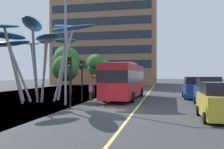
% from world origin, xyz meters
% --- Properties ---
extents(ground, '(120.00, 240.00, 0.10)m').
position_xyz_m(ground, '(-0.72, 0.00, -0.05)').
color(ground, '#38383A').
extents(red_bus, '(3.16, 10.83, 3.69)m').
position_xyz_m(red_bus, '(-0.42, 7.42, 2.02)').
color(red_bus, red).
rests_on(red_bus, ground).
extents(leaf_sculpture, '(10.63, 11.44, 7.49)m').
position_xyz_m(leaf_sculpture, '(-8.10, 3.97, 5.74)').
color(leaf_sculpture, '#9EA0A5').
rests_on(leaf_sculpture, ground).
extents(traffic_light_kerb_near, '(0.28, 0.42, 3.82)m').
position_xyz_m(traffic_light_kerb_near, '(-3.43, 0.12, 2.76)').
color(traffic_light_kerb_near, black).
rests_on(traffic_light_kerb_near, ground).
extents(traffic_light_kerb_far, '(0.28, 0.42, 3.80)m').
position_xyz_m(traffic_light_kerb_far, '(-3.92, 4.29, 2.75)').
color(traffic_light_kerb_far, black).
rests_on(traffic_light_kerb_far, ground).
extents(car_parked_near, '(2.08, 4.18, 2.08)m').
position_xyz_m(car_parked_near, '(6.44, -2.78, 0.99)').
color(car_parked_near, gold).
rests_on(car_parked_near, ground).
extents(car_parked_mid, '(1.93, 4.56, 2.33)m').
position_xyz_m(car_parked_mid, '(6.95, 3.61, 1.09)').
color(car_parked_mid, navy).
rests_on(car_parked_mid, ground).
extents(car_parked_far, '(2.06, 4.48, 2.26)m').
position_xyz_m(car_parked_far, '(6.49, 9.49, 1.06)').
color(car_parked_far, navy).
rests_on(car_parked_far, ground).
extents(street_lamp, '(1.71, 0.44, 8.85)m').
position_xyz_m(street_lamp, '(-4.08, 1.70, 5.54)').
color(street_lamp, gray).
rests_on(street_lamp, ground).
extents(tree_pavement_near, '(4.15, 5.29, 6.49)m').
position_xyz_m(tree_pavement_near, '(-9.60, 14.38, 4.17)').
color(tree_pavement_near, brown).
rests_on(tree_pavement_near, ground).
extents(tree_pavement_far, '(5.66, 5.00, 6.40)m').
position_xyz_m(tree_pavement_far, '(-8.39, 27.11, 4.10)').
color(tree_pavement_far, brown).
rests_on(tree_pavement_far, ground).
extents(pedestrian, '(0.34, 0.34, 1.65)m').
position_xyz_m(pedestrian, '(-3.37, 5.39, 0.83)').
color(pedestrian, '#2D3342').
rests_on(pedestrian, ground).
extents(no_entry_sign, '(0.60, 0.12, 2.66)m').
position_xyz_m(no_entry_sign, '(-4.10, 9.01, 1.77)').
color(no_entry_sign, gray).
rests_on(no_entry_sign, ground).
extents(backdrop_building, '(25.49, 15.56, 26.86)m').
position_xyz_m(backdrop_building, '(-11.09, 46.42, 13.43)').
color(backdrop_building, '#936B4C').
rests_on(backdrop_building, ground).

